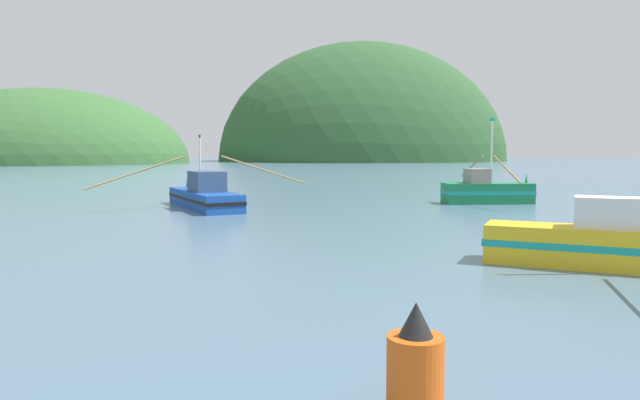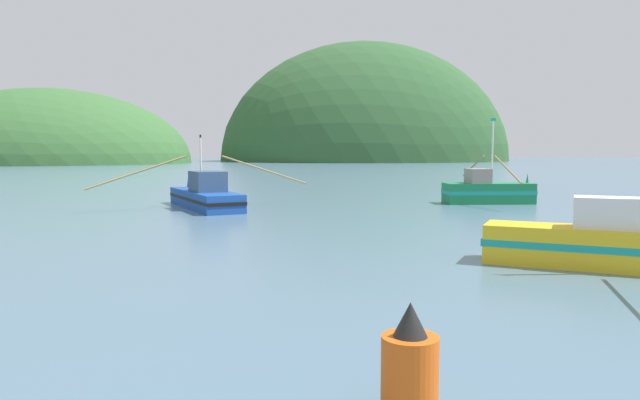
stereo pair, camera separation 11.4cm
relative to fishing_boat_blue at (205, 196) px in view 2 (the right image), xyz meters
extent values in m
ellipsoid|color=#386633|center=(-46.83, 143.38, -0.81)|extent=(81.98, 65.58, 44.08)
ellipsoid|color=#2D562D|center=(57.01, 169.28, -0.81)|extent=(107.29, 85.83, 87.09)
cube|color=silver|center=(13.31, -22.79, 1.03)|extent=(2.79, 2.48, 1.02)
cube|color=#19479E|center=(-0.03, 0.12, -0.23)|extent=(5.12, 10.07, 1.16)
cube|color=black|center=(-0.03, 0.12, -0.17)|extent=(5.17, 10.18, 0.21)
cone|color=#19479E|center=(-1.29, 4.43, 0.70)|extent=(0.25, 0.25, 0.70)
cube|color=#334C6B|center=(0.18, -0.60, 1.01)|extent=(2.61, 3.09, 1.33)
cylinder|color=silver|center=(-0.28, 0.96, 2.12)|extent=(0.12, 0.12, 3.55)
cube|color=black|center=(-0.28, 0.96, 4.02)|extent=(0.13, 0.35, 0.20)
cylinder|color=#997F4C|center=(-4.25, -1.11, 1.66)|extent=(6.11, 1.88, 2.13)
cylinder|color=#997F4C|center=(4.18, 1.34, 1.66)|extent=(6.11, 1.88, 2.13)
cube|color=#197A47|center=(20.28, -0.42, -0.07)|extent=(6.54, 2.97, 1.49)
cube|color=teal|center=(20.28, -0.42, 0.01)|extent=(6.61, 3.00, 0.27)
cone|color=#197A47|center=(23.17, -0.77, 1.03)|extent=(0.22, 0.22, 0.70)
cube|color=gray|center=(19.48, -0.33, 1.20)|extent=(1.69, 2.11, 1.05)
cylinder|color=silver|center=(20.51, -0.45, 2.92)|extent=(0.12, 0.12, 4.48)
cube|color=teal|center=(20.51, -0.45, 5.27)|extent=(0.36, 0.07, 0.20)
cylinder|color=#997F4C|center=(20.69, 3.02, 1.82)|extent=(0.69, 4.73, 1.79)
cylinder|color=#997F4C|center=(19.86, -3.86, 1.82)|extent=(0.69, 4.73, 1.79)
cylinder|color=#E55914|center=(3.26, -31.45, -0.21)|extent=(0.84, 0.84, 1.20)
cone|color=black|center=(3.26, -31.45, 0.63)|extent=(0.50, 0.50, 0.50)
camera|label=1|loc=(0.39, -39.08, 3.05)|focal=32.15mm
camera|label=2|loc=(0.50, -39.10, 3.05)|focal=32.15mm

